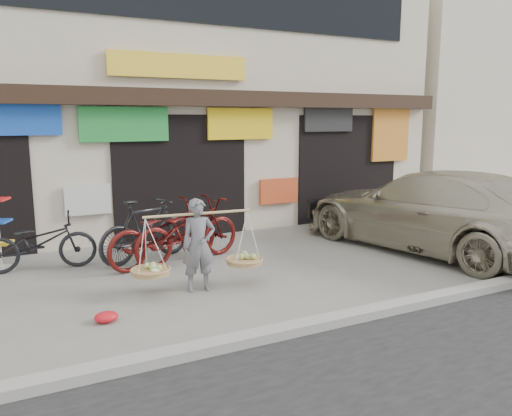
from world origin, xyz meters
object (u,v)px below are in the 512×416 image
bike_0 (39,242)px  bike_1 (146,230)px  street_vendor (199,249)px  suv (431,210)px  bike_3 (164,233)px  bike_2 (188,231)px

bike_0 → bike_1: 1.83m
street_vendor → suv: suv is taller
street_vendor → bike_0: street_vendor is taller
bike_3 → street_vendor: bearing=167.4°
street_vendor → bike_3: size_ratio=0.91×
bike_0 → bike_1: (1.82, -0.22, 0.09)m
bike_2 → suv: suv is taller
street_vendor → bike_0: (-2.11, 2.23, -0.15)m
street_vendor → bike_3: 1.60m
street_vendor → suv: size_ratio=0.34×
suv → bike_3: bearing=-25.9°
bike_1 → bike_3: (0.22, -0.41, -0.00)m
bike_1 → bike_3: same height
street_vendor → bike_1: (-0.30, 2.00, -0.06)m
bike_2 → bike_3: bearing=74.6°
bike_0 → bike_3: bike_3 is taller
bike_0 → suv: bearing=-99.9°
suv → bike_2: bearing=-27.2°
bike_1 → suv: (5.31, -1.77, 0.22)m
bike_3 → suv: suv is taller
bike_0 → bike_3: bearing=-101.6°
bike_3 → suv: (5.09, -1.36, 0.22)m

